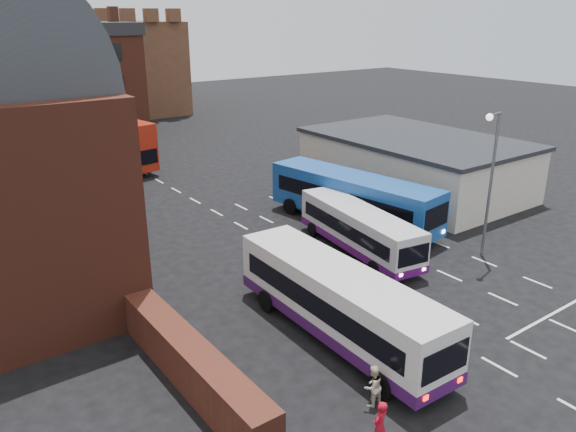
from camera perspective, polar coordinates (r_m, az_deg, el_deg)
ground at (r=26.13m, az=13.30°, el=-10.62°), size 180.00×180.00×0.00m
forecourt_wall at (r=21.54m, az=-9.68°, el=-14.73°), size 1.20×10.00×1.80m
cream_building at (r=44.48m, az=12.70°, el=5.26°), size 10.40×16.40×4.25m
brick_terrace at (r=61.73m, az=-25.53°, el=11.01°), size 22.00×10.00×11.00m
castle_keep at (r=83.86m, az=-20.31°, el=13.92°), size 22.00×22.00×12.00m
bus_white_outbound at (r=23.73m, az=5.17°, el=-8.39°), size 3.10×11.38×3.09m
bus_white_inbound at (r=32.28m, az=7.22°, el=-1.14°), size 3.53×9.73×2.60m
bus_blue at (r=36.35m, az=6.62°, el=2.02°), size 4.58×12.41×3.31m
bus_red_double at (r=52.61m, az=-17.56°, el=7.30°), size 4.31×11.43×4.46m
street_lamp at (r=32.13m, az=19.87°, el=4.23°), size 1.65×0.62×8.29m
pedestrian_red at (r=18.95m, az=9.29°, el=-20.31°), size 0.74×0.58×1.78m
pedestrian_beige at (r=20.67m, az=8.61°, el=-16.70°), size 0.78×0.62×1.58m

